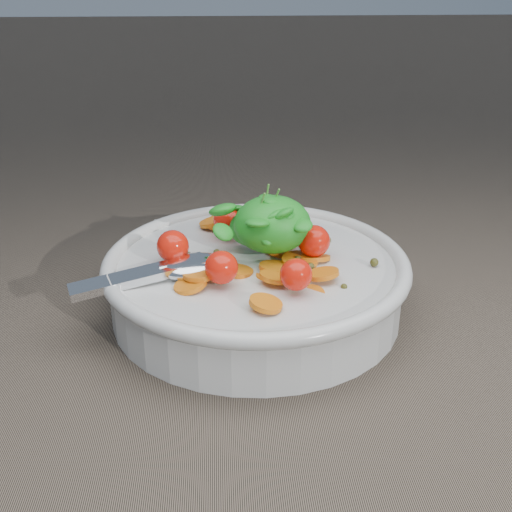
{
  "coord_description": "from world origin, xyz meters",
  "views": [
    {
      "loc": [
        -0.02,
        -0.45,
        0.27
      ],
      "look_at": [
        0.0,
        0.02,
        0.05
      ],
      "focal_mm": 45.0,
      "sensor_mm": 36.0,
      "label": 1
    }
  ],
  "objects": [
    {
      "name": "napkin",
      "position": [
        -0.0,
        0.18,
        0.0
      ],
      "size": [
        0.19,
        0.18,
        0.01
      ],
      "primitive_type": "cube",
      "rotation": [
        0.0,
        0.0,
        0.31
      ],
      "color": "white",
      "rests_on": "ground"
    },
    {
      "name": "ground",
      "position": [
        0.0,
        0.0,
        0.0
      ],
      "size": [
        6.0,
        6.0,
        0.0
      ],
      "primitive_type": "plane",
      "color": "brown",
      "rests_on": "ground"
    },
    {
      "name": "bowl",
      "position": [
        0.0,
        0.02,
        0.03
      ],
      "size": [
        0.27,
        0.25,
        0.11
      ],
      "color": "silver",
      "rests_on": "ground"
    }
  ]
}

